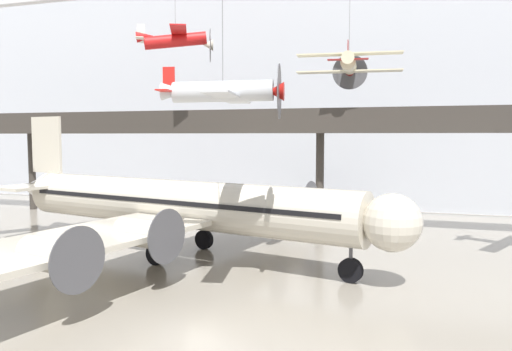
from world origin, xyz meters
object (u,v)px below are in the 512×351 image
at_px(airliner_silver_main, 176,205).
at_px(suspended_plane_cream_biplane, 349,65).
at_px(suspended_plane_silver_racer, 223,92).
at_px(suspended_plane_red_highwing, 176,40).

bearing_deg(airliner_silver_main, suspended_plane_cream_biplane, 66.52).
bearing_deg(airliner_silver_main, suspended_plane_silver_racer, -35.54).
distance_m(airliner_silver_main, suspended_plane_silver_racer, 10.76).
distance_m(suspended_plane_cream_biplane, suspended_plane_silver_racer, 19.64).
height_order(airliner_silver_main, suspended_plane_cream_biplane, suspended_plane_cream_biplane).
relative_size(suspended_plane_cream_biplane, suspended_plane_red_highwing, 1.11).
height_order(airliner_silver_main, suspended_plane_silver_racer, suspended_plane_silver_racer).
relative_size(airliner_silver_main, suspended_plane_silver_racer, 3.01).
bearing_deg(suspended_plane_red_highwing, suspended_plane_cream_biplane, -17.20).
height_order(suspended_plane_cream_biplane, suspended_plane_red_highwing, suspended_plane_red_highwing).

